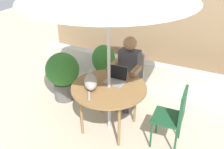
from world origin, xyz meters
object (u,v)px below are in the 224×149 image
(potted_plant_by_chair, at_px, (63,73))
(chair_occupied, at_px, (131,74))
(potted_plant_near_fence, at_px, (104,63))
(chair_empty, at_px, (174,114))
(laptop, at_px, (116,77))
(person_seated, at_px, (128,69))
(cat, at_px, (91,81))
(patio_table, at_px, (109,90))

(potted_plant_by_chair, bearing_deg, chair_occupied, 22.98)
(chair_occupied, distance_m, potted_plant_near_fence, 0.75)
(chair_empty, relative_size, laptop, 2.95)
(person_seated, height_order, cat, person_seated)
(chair_occupied, xyz_separation_m, cat, (-0.24, -0.96, 0.29))
(chair_occupied, xyz_separation_m, laptop, (0.02, -0.66, 0.26))
(patio_table, height_order, laptop, laptop)
(person_seated, distance_m, potted_plant_near_fence, 0.86)
(cat, relative_size, potted_plant_by_chair, 0.67)
(patio_table, bearing_deg, potted_plant_near_fence, 120.98)
(chair_occupied, distance_m, potted_plant_by_chair, 1.20)
(patio_table, relative_size, laptop, 3.57)
(potted_plant_near_fence, bearing_deg, person_seated, -33.16)
(potted_plant_near_fence, bearing_deg, patio_table, -59.02)
(cat, xyz_separation_m, potted_plant_by_chair, (-0.86, 0.49, -0.31))
(patio_table, xyz_separation_m, chair_empty, (0.96, 0.05, -0.15))
(patio_table, distance_m, potted_plant_near_fence, 1.36)
(person_seated, relative_size, potted_plant_near_fence, 1.49)
(cat, bearing_deg, person_seated, 73.09)
(chair_empty, distance_m, potted_plant_by_chair, 2.09)
(patio_table, bearing_deg, laptop, 84.11)
(laptop, distance_m, potted_plant_by_chair, 1.18)
(patio_table, height_order, potted_plant_by_chair, potted_plant_by_chair)
(patio_table, xyz_separation_m, cat, (-0.24, -0.10, 0.14))
(patio_table, distance_m, person_seated, 0.70)
(potted_plant_near_fence, bearing_deg, chair_occupied, -22.99)
(potted_plant_near_fence, bearing_deg, potted_plant_by_chair, -118.52)
(cat, bearing_deg, chair_occupied, 75.77)
(chair_occupied, relative_size, chair_empty, 1.00)
(chair_empty, xyz_separation_m, potted_plant_near_fence, (-1.65, 1.10, -0.06))
(chair_empty, height_order, potted_plant_by_chair, chair_empty)
(potted_plant_by_chair, bearing_deg, laptop, -9.41)
(laptop, bearing_deg, person_seated, 92.41)
(laptop, relative_size, potted_plant_near_fence, 0.37)
(chair_occupied, relative_size, potted_plant_by_chair, 1.02)
(person_seated, xyz_separation_m, potted_plant_by_chair, (-1.11, -0.31, -0.19))
(person_seated, distance_m, potted_plant_by_chair, 1.16)
(chair_occupied, relative_size, laptop, 2.95)
(chair_occupied, xyz_separation_m, person_seated, (0.00, -0.16, 0.17))
(chair_empty, bearing_deg, potted_plant_by_chair, 170.66)
(laptop, bearing_deg, chair_occupied, 91.83)
(chair_empty, xyz_separation_m, laptop, (-0.94, 0.15, 0.26))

